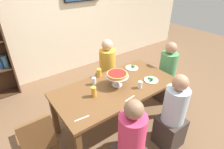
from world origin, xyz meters
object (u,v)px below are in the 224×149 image
at_px(beer_glass_amber_tall, 94,92).
at_px(water_glass_clear_near, 140,85).
at_px(salad_plate_near_diner, 132,68).
at_px(water_glass_clear_far, 94,81).
at_px(beer_glass_amber_short, 99,73).
at_px(cutlery_fork_near, 82,118).
at_px(dining_table, 116,91).
at_px(cutlery_knife_near, 130,98).
at_px(diner_near_left, 131,147).
at_px(diner_head_east, 166,76).
at_px(salad_plate_far_diner, 151,80).
at_px(diner_near_right, 172,117).
at_px(diner_far_right, 108,72).
at_px(deep_dish_pizza_stand, 117,75).
at_px(chair_head_west, 37,140).

bearing_deg(beer_glass_amber_tall, water_glass_clear_near, -19.34).
distance_m(salad_plate_near_diner, water_glass_clear_far, 0.79).
relative_size(beer_glass_amber_short, cutlery_fork_near, 0.73).
bearing_deg(dining_table, cutlery_knife_near, -95.47).
height_order(diner_near_left, diner_head_east, same).
bearing_deg(salad_plate_far_diner, beer_glass_amber_tall, 168.33).
relative_size(diner_near_left, salad_plate_near_diner, 5.35).
distance_m(diner_near_right, beer_glass_amber_tall, 1.11).
bearing_deg(cutlery_fork_near, diner_far_right, 49.33).
bearing_deg(salad_plate_far_diner, diner_near_left, -147.46).
bearing_deg(beer_glass_amber_tall, salad_plate_near_diner, 16.81).
height_order(water_glass_clear_near, water_glass_clear_far, water_glass_clear_far).
distance_m(diner_head_east, beer_glass_amber_tall, 1.60).
height_order(diner_far_right, beer_glass_amber_short, diner_far_right).
relative_size(diner_near_right, cutlery_knife_near, 6.39).
distance_m(dining_table, diner_head_east, 1.19).
bearing_deg(cutlery_fork_near, diner_near_left, -50.36).
distance_m(diner_near_left, diner_head_east, 1.75).
height_order(diner_near_left, diner_near_right, same).
bearing_deg(water_glass_clear_far, salad_plate_near_diner, 2.66).
height_order(water_glass_clear_far, cutlery_knife_near, water_glass_clear_far).
distance_m(water_glass_clear_near, cutlery_fork_near, 0.97).
bearing_deg(dining_table, diner_near_right, -63.44).
height_order(deep_dish_pizza_stand, cutlery_fork_near, deep_dish_pizza_stand).
distance_m(beer_glass_amber_tall, beer_glass_amber_short, 0.52).
relative_size(diner_far_right, deep_dish_pizza_stand, 3.51).
relative_size(dining_table, deep_dish_pizza_stand, 5.50).
distance_m(chair_head_west, beer_glass_amber_tall, 0.88).
xyz_separation_m(beer_glass_amber_tall, water_glass_clear_far, (0.15, 0.25, -0.02)).
distance_m(dining_table, cutlery_knife_near, 0.35).
bearing_deg(water_glass_clear_far, diner_far_right, 40.68).
distance_m(diner_near_right, salad_plate_near_diner, 1.07).
relative_size(chair_head_west, salad_plate_far_diner, 4.05).
height_order(diner_near_right, beer_glass_amber_short, diner_near_right).
height_order(dining_table, salad_plate_far_diner, salad_plate_far_diner).
relative_size(chair_head_west, water_glass_clear_far, 7.68).
bearing_deg(dining_table, water_glass_clear_near, -43.35).
bearing_deg(diner_near_right, salad_plate_far_diner, -14.22).
height_order(water_glass_clear_near, cutlery_fork_near, water_glass_clear_near).
distance_m(dining_table, salad_plate_far_diner, 0.56).
bearing_deg(dining_table, chair_head_west, -178.14).
distance_m(diner_far_right, beer_glass_amber_tall, 1.14).
distance_m(diner_near_left, salad_plate_far_diner, 1.11).
bearing_deg(diner_near_left, diner_far_right, -26.68).
relative_size(diner_head_east, salad_plate_far_diner, 5.36).
bearing_deg(cutlery_fork_near, salad_plate_far_diner, 9.87).
distance_m(diner_near_left, salad_plate_near_diner, 1.44).
xyz_separation_m(chair_head_west, beer_glass_amber_short, (1.15, 0.42, 0.32)).
xyz_separation_m(diner_near_left, cutlery_fork_near, (-0.33, 0.49, 0.25)).
bearing_deg(deep_dish_pizza_stand, salad_plate_near_diner, 25.96).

